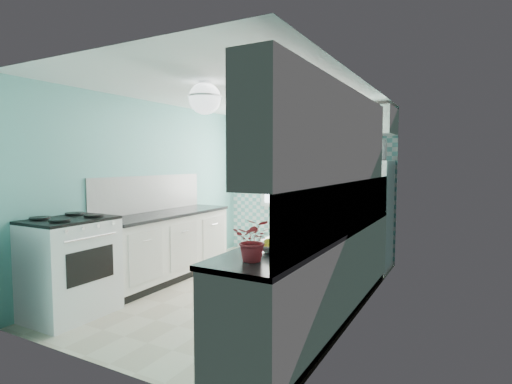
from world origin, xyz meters
The scene contains 26 objects.
floor centered at (0.00, 0.00, -0.01)m, with size 3.00×4.40×0.02m, color beige.
ceiling centered at (0.00, 0.00, 2.51)m, with size 3.00×4.40×0.02m, color white.
wall_back centered at (0.00, 2.21, 1.25)m, with size 3.00×0.02×2.50m, color #6CBDB6.
wall_front centered at (0.00, -2.21, 1.25)m, with size 3.00×0.02×2.50m, color #6CBDB6.
wall_left centered at (-1.51, 0.00, 1.25)m, with size 0.02×4.40×2.50m, color #6CBDB6.
wall_right centered at (1.51, 0.00, 1.25)m, with size 0.02×4.40×2.50m, color #6CBDB6.
accent_wall centered at (0.00, 2.19, 1.25)m, with size 3.00×0.01×2.50m, color #6DB3B0.
window centered at (-0.35, 2.16, 1.55)m, with size 1.04×0.05×1.44m.
backsplash_right centered at (1.49, -0.40, 1.20)m, with size 0.02×3.60×0.51m, color white.
backsplash_left centered at (-1.49, -0.07, 1.20)m, with size 0.02×2.15×0.51m, color white.
upper_cabinets_right centered at (1.33, -0.60, 1.90)m, with size 0.33×3.20×0.90m, color white.
upper_cabinet_fridge centered at (1.30, 1.83, 2.25)m, with size 0.40×0.74×0.40m, color white.
ceiling_light centered at (0.00, -0.80, 2.32)m, with size 0.34×0.34×0.35m.
base_cabinets_right centered at (1.20, -0.40, 0.45)m, with size 0.60×3.60×0.90m, color white.
countertop_right centered at (1.19, -0.40, 0.92)m, with size 0.63×3.60×0.04m, color black.
base_cabinets_left centered at (-1.20, -0.07, 0.45)m, with size 0.60×2.15×0.90m, color white.
countertop_left centered at (-1.19, -0.07, 0.92)m, with size 0.63×2.15×0.04m, color black.
fridge centered at (1.11, 1.83, 0.83)m, with size 0.72×0.72×1.66m.
stove centered at (-1.20, -1.62, 0.54)m, with size 0.69×0.86×1.04m.
sink centered at (1.20, 0.49, 0.93)m, with size 0.55×0.47×0.53m.
rug centered at (0.26, -0.24, 0.01)m, with size 0.65×0.92×0.01m, color #7F000B.
dish_towel centered at (0.89, 0.40, 0.48)m, with size 0.01×0.21×0.32m, color #64B0A4.
fruit_bowl centered at (1.20, -1.55, 0.97)m, with size 0.26×0.26×0.06m, color silver.
potted_plant centered at (1.20, -1.89, 1.09)m, with size 0.28×0.24×0.31m, color red.
soap_bottle centered at (1.25, 0.95, 1.03)m, with size 0.08×0.09×0.19m, color #A7B7BD.
microwave centered at (1.11, 1.83, 1.81)m, with size 0.54×0.37×0.30m, color white.
Camera 1 is at (2.55, -4.33, 1.64)m, focal length 28.00 mm.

